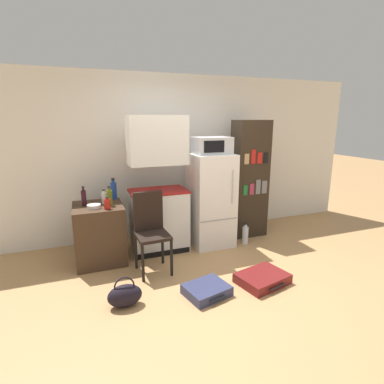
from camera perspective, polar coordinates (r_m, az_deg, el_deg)
ground_plane at (r=3.68m, az=6.44°, el=-17.81°), size 24.00×24.00×0.00m
wall_back at (r=5.10m, az=-1.29°, el=6.82°), size 6.40×0.10×2.62m
side_table at (r=4.33m, az=-17.17°, el=-7.51°), size 0.64×0.68×0.80m
kitchen_hutch at (r=4.37m, az=-6.46°, el=0.28°), size 0.82×0.53×1.97m
refrigerator at (r=4.62m, az=3.61°, el=-1.48°), size 0.62×0.65×1.42m
microwave at (r=4.48m, az=3.77°, el=8.85°), size 0.54×0.40×0.25m
bookshelf at (r=5.03m, az=10.87°, el=2.39°), size 0.55×0.36×1.91m
bottle_ketchup_red at (r=3.97m, az=-15.84°, el=-2.20°), size 0.08×0.08×0.16m
bottle_olive_oil at (r=4.11m, az=-15.43°, el=-1.01°), size 0.07×0.07×0.27m
bottle_clear_short at (r=4.34m, az=-15.79°, el=-0.89°), size 0.09×0.09×0.16m
bottle_wine_dark at (r=4.22m, az=-19.92°, el=-1.00°), size 0.06×0.06×0.26m
bottle_milk_white at (r=4.25m, az=-16.46°, el=-1.03°), size 0.07×0.07×0.20m
bottle_blue_soda at (r=4.44m, az=-14.71°, el=0.30°), size 0.09×0.09×0.30m
bowl at (r=4.08m, az=-18.19°, el=-2.61°), size 0.17×0.17×0.05m
chair at (r=3.87m, az=-7.94°, el=-6.27°), size 0.42×0.42×1.03m
suitcase_large_flat at (r=3.84m, az=13.26°, el=-15.73°), size 0.66×0.55×0.12m
suitcase_small_flat at (r=3.53m, az=2.81°, el=-18.17°), size 0.54×0.48×0.11m
handbag at (r=3.39m, az=-12.67°, el=-18.65°), size 0.36×0.20×0.33m
water_bottle_front at (r=4.84m, az=10.11°, el=-8.00°), size 0.09×0.09×0.35m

